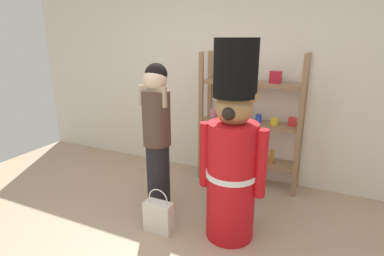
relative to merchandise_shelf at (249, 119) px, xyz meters
The scene contains 5 objects.
back_wall 0.61m from the merchandise_shelf, 147.21° to the left, with size 6.40×0.12×2.60m, color silver.
merchandise_shelf is the anchor object (origin of this frame).
teddy_bear_guard 1.19m from the merchandise_shelf, 82.66° to the right, with size 0.62×0.46×1.81m.
person_shopper 1.28m from the merchandise_shelf, 122.11° to the right, with size 0.30×0.29×1.58m.
shopping_bag 1.65m from the merchandise_shelf, 108.98° to the right, with size 0.28×0.13×0.45m.
Camera 1 is at (1.23, -1.63, 1.81)m, focal length 28.45 mm.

